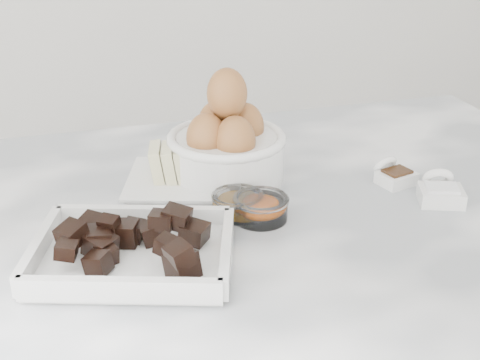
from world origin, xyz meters
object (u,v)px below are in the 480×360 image
object	(u,v)px
chocolate_dish	(132,246)
vanilla_spoon	(394,174)
egg_bowl	(226,144)
sugar_ramekin	(210,153)
honey_bowl	(237,204)
salt_spoon	(440,191)
butter_plate	(178,173)
zest_bowl	(261,207)

from	to	relation	value
chocolate_dish	vanilla_spoon	distance (m)	0.43
egg_bowl	vanilla_spoon	xyz separation A→B (m)	(0.24, -0.09, -0.04)
chocolate_dish	egg_bowl	xyz separation A→B (m)	(0.18, 0.21, 0.03)
chocolate_dish	sugar_ramekin	distance (m)	0.30
honey_bowl	salt_spoon	distance (m)	0.30
egg_bowl	honey_bowl	bearing A→B (deg)	-98.20
egg_bowl	vanilla_spoon	size ratio (longest dim) A/B	2.48
honey_bowl	salt_spoon	world-z (taller)	salt_spoon
egg_bowl	honey_bowl	world-z (taller)	egg_bowl
egg_bowl	salt_spoon	world-z (taller)	egg_bowl
butter_plate	zest_bowl	xyz separation A→B (m)	(0.09, -0.14, -0.00)
honey_bowl	vanilla_spoon	world-z (taller)	vanilla_spoon
zest_bowl	honey_bowl	bearing A→B (deg)	139.78
egg_bowl	salt_spoon	bearing A→B (deg)	-30.36
sugar_ramekin	salt_spoon	size ratio (longest dim) A/B	0.90
honey_bowl	vanilla_spoon	distance (m)	0.26
butter_plate	salt_spoon	xyz separation A→B (m)	(0.36, -0.15, -0.01)
butter_plate	honey_bowl	xyz separation A→B (m)	(0.06, -0.11, -0.01)
vanilla_spoon	butter_plate	bearing A→B (deg)	165.93
sugar_ramekin	vanilla_spoon	distance (m)	0.29
sugar_ramekin	honey_bowl	world-z (taller)	sugar_ramekin
butter_plate	sugar_ramekin	bearing A→B (deg)	39.89
chocolate_dish	zest_bowl	world-z (taller)	chocolate_dish
chocolate_dish	egg_bowl	world-z (taller)	egg_bowl
sugar_ramekin	honey_bowl	size ratio (longest dim) A/B	1.09
butter_plate	zest_bowl	bearing A→B (deg)	-57.00
chocolate_dish	sugar_ramekin	world-z (taller)	chocolate_dish
honey_bowl	chocolate_dish	bearing A→B (deg)	-150.56
honey_bowl	vanilla_spoon	xyz separation A→B (m)	(0.26, 0.03, -0.00)
egg_bowl	butter_plate	bearing A→B (deg)	-174.66
sugar_ramekin	zest_bowl	world-z (taller)	sugar_ramekin
butter_plate	chocolate_dish	bearing A→B (deg)	-115.53
chocolate_dish	sugar_ramekin	xyz separation A→B (m)	(0.16, 0.25, 0.00)
honey_bowl	salt_spoon	bearing A→B (deg)	-8.06
butter_plate	honey_bowl	distance (m)	0.13
salt_spoon	chocolate_dish	bearing A→B (deg)	-173.99
egg_bowl	zest_bowl	size ratio (longest dim) A/B	2.35
egg_bowl	honey_bowl	xyz separation A→B (m)	(-0.02, -0.12, -0.04)
vanilla_spoon	chocolate_dish	bearing A→B (deg)	-163.69
honey_bowl	vanilla_spoon	size ratio (longest dim) A/B	0.99
sugar_ramekin	vanilla_spoon	bearing A→B (deg)	-27.30
butter_plate	egg_bowl	bearing A→B (deg)	5.34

